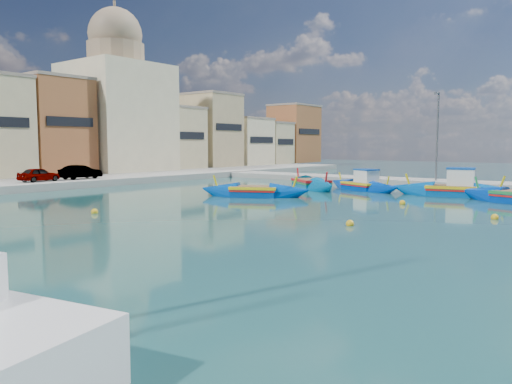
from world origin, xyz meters
TOP-DOWN VIEW (x-y plane):
  - ground at (0.00, 0.00)m, footprint 160.00×160.00m
  - north_quay at (0.00, 32.00)m, footprint 80.00×8.00m
  - north_townhouses at (6.68, 39.36)m, footprint 83.20×7.87m
  - church_block at (10.00, 40.00)m, footprint 10.00×10.00m
  - quay_street_lamp at (17.44, 6.00)m, footprint 1.18×0.16m
  - parked_cars at (-6.95, 30.50)m, footprint 16.06×2.37m
  - luzzu_turquoise_cabin at (10.38, 9.39)m, footprint 4.97×8.09m
  - luzzu_blue_cabin at (10.02, 2.32)m, footprint 3.79×8.87m
  - luzzu_cyan_mid at (9.23, 13.45)m, footprint 7.20×8.49m
  - luzzu_green at (1.23, 13.07)m, footprint 5.27×7.99m
  - mooring_buoys at (3.11, 5.22)m, footprint 26.42×18.55m

SIDE VIEW (x-z plane):
  - ground at x=0.00m, z-range 0.00..0.00m
  - mooring_buoys at x=3.11m, z-range -0.10..0.26m
  - luzzu_green at x=1.23m, z-range -0.98..1.51m
  - luzzu_cyan_mid at x=9.23m, z-range -1.06..1.62m
  - north_quay at x=0.00m, z-range 0.00..0.60m
  - luzzu_turquoise_cabin at x=10.38m, z-range -0.99..1.61m
  - luzzu_blue_cabin at x=10.02m, z-range -1.15..1.90m
  - parked_cars at x=-6.95m, z-range 0.57..1.79m
  - quay_street_lamp at x=17.44m, z-range 0.34..8.34m
  - north_townhouses at x=6.68m, z-range -0.10..10.09m
  - church_block at x=10.00m, z-range -1.14..17.96m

